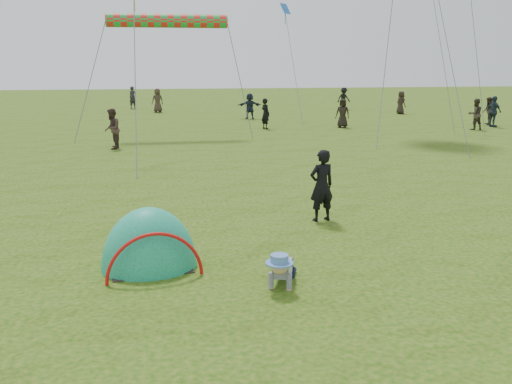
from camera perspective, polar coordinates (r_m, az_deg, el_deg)
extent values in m
plane|color=#134107|center=(9.45, -0.25, -9.17)|extent=(140.00, 140.00, 0.00)
ellipsoid|color=#147758|center=(10.35, -10.57, -7.40)|extent=(1.89, 1.64, 2.17)
imported|color=black|center=(12.96, 6.58, 0.65)|extent=(0.68, 0.53, 1.64)
imported|color=#3C2C29|center=(35.55, 22.20, 7.50)|extent=(0.85, 0.94, 1.59)
imported|color=black|center=(44.45, 8.76, 9.23)|extent=(1.17, 0.82, 1.66)
imported|color=#382C23|center=(41.96, -9.82, 9.02)|extent=(0.96, 0.77, 1.71)
imported|color=black|center=(31.00, 0.95, 7.83)|extent=(0.62, 0.71, 1.64)
imported|color=#393028|center=(32.77, 21.07, 7.27)|extent=(0.82, 0.65, 1.65)
imported|color=black|center=(41.27, 14.29, 8.66)|extent=(0.72, 0.89, 1.58)
imported|color=#1E2839|center=(36.51, -0.63, 8.59)|extent=(1.51, 0.50, 1.62)
imported|color=#242427|center=(45.50, -12.21, 9.21)|extent=(0.75, 0.68, 1.72)
imported|color=#412D2A|center=(24.49, -14.20, 6.14)|extent=(0.67, 0.84, 1.68)
imported|color=#25333F|center=(34.54, 22.68, 7.43)|extent=(0.64, 1.07, 1.71)
imported|color=black|center=(32.00, 8.66, 7.79)|extent=(0.92, 0.84, 1.58)
cylinder|color=red|center=(28.44, -8.86, 16.56)|extent=(5.68, 0.64, 0.64)
plane|color=blue|center=(37.77, 2.95, 17.84)|extent=(0.81, 0.81, 0.66)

